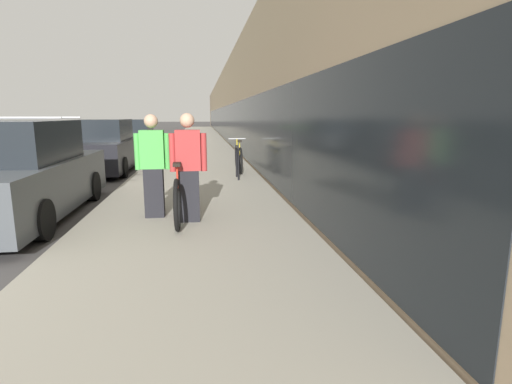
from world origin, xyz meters
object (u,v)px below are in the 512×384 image
(vintage_roadster_curbside, at_px, (103,148))
(parked_sedan_far, at_px, (133,138))
(cruiser_bike_nearest, at_px, (239,158))
(parked_sedan_curbside, at_px, (21,175))
(tandem_bicycle, at_px, (180,192))
(person_rider, at_px, (189,168))
(person_bystander, at_px, (153,166))
(bike_rack_hoop, at_px, (237,159))

(vintage_roadster_curbside, height_order, parked_sedan_far, vintage_roadster_curbside)
(cruiser_bike_nearest, height_order, parked_sedan_curbside, parked_sedan_curbside)
(tandem_bicycle, relative_size, person_rider, 1.48)
(person_bystander, distance_m, vintage_roadster_curbside, 6.82)
(bike_rack_hoop, relative_size, parked_sedan_far, 0.18)
(person_bystander, relative_size, cruiser_bike_nearest, 0.88)
(person_rider, relative_size, bike_rack_hoop, 1.99)
(tandem_bicycle, distance_m, parked_sedan_curbside, 2.78)
(tandem_bicycle, bearing_deg, parked_sedan_far, 102.16)
(person_bystander, distance_m, parked_sedan_curbside, 2.36)
(person_rider, height_order, bike_rack_hoop, person_rider)
(cruiser_bike_nearest, bearing_deg, parked_sedan_far, 118.99)
(bike_rack_hoop, distance_m, parked_sedan_far, 9.86)
(parked_sedan_curbside, bearing_deg, vintage_roadster_curbside, 89.80)
(parked_sedan_curbside, bearing_deg, person_rider, -19.04)
(tandem_bicycle, xyz_separation_m, person_rider, (0.16, -0.30, 0.44))
(tandem_bicycle, height_order, cruiser_bike_nearest, tandem_bicycle)
(person_bystander, height_order, cruiser_bike_nearest, person_bystander)
(vintage_roadster_curbside, relative_size, parked_sedan_far, 0.96)
(person_rider, bearing_deg, tandem_bicycle, 118.24)
(tandem_bicycle, xyz_separation_m, person_bystander, (-0.42, 0.06, 0.43))
(person_bystander, relative_size, parked_sedan_curbside, 0.36)
(person_rider, height_order, parked_sedan_far, person_rider)
(person_rider, distance_m, cruiser_bike_nearest, 5.71)
(person_rider, bearing_deg, parked_sedan_far, 102.56)
(bike_rack_hoop, relative_size, cruiser_bike_nearest, 0.45)
(person_bystander, xyz_separation_m, parked_sedan_curbside, (-2.27, 0.63, -0.20))
(parked_sedan_curbside, distance_m, parked_sedan_far, 12.20)
(tandem_bicycle, relative_size, parked_sedan_far, 0.54)
(person_bystander, height_order, bike_rack_hoop, person_bystander)
(bike_rack_hoop, xyz_separation_m, cruiser_bike_nearest, (0.15, 1.34, -0.11))
(tandem_bicycle, distance_m, bike_rack_hoop, 4.11)
(parked_sedan_curbside, bearing_deg, bike_rack_hoop, 38.89)
(parked_sedan_curbside, bearing_deg, parked_sedan_far, 90.41)
(person_rider, bearing_deg, person_bystander, 148.32)
(person_rider, xyz_separation_m, bike_rack_hoop, (1.14, 4.20, -0.33))
(cruiser_bike_nearest, xyz_separation_m, parked_sedan_curbside, (-4.14, -4.56, 0.24))
(vintage_roadster_curbside, bearing_deg, cruiser_bike_nearest, -16.85)
(person_rider, height_order, parked_sedan_curbside, person_rider)
(person_rider, distance_m, vintage_roadster_curbside, 7.36)
(bike_rack_hoop, distance_m, cruiser_bike_nearest, 1.36)
(parked_sedan_curbside, bearing_deg, tandem_bicycle, -14.24)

